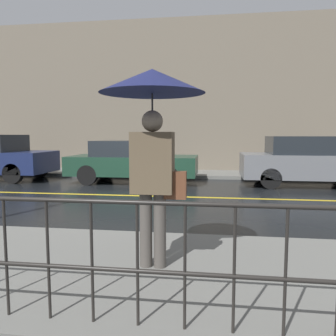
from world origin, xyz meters
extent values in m
plane|color=black|center=(0.00, 0.00, 0.00)|extent=(80.00, 80.00, 0.00)
cube|color=slate|center=(0.00, -4.88, 0.06)|extent=(28.00, 2.68, 0.12)
cube|color=slate|center=(0.00, 4.59, 0.06)|extent=(28.00, 2.09, 0.12)
cube|color=gold|center=(0.00, 0.00, 0.00)|extent=(25.20, 0.12, 0.01)
cube|color=#706656|center=(0.00, 5.78, 3.23)|extent=(28.00, 0.30, 6.46)
cylinder|color=black|center=(0.73, -5.97, 0.61)|extent=(0.02, 0.02, 0.97)
cylinder|color=black|center=(1.09, -5.97, 0.61)|extent=(0.02, 0.02, 0.97)
cylinder|color=black|center=(1.45, -5.97, 0.61)|extent=(0.02, 0.02, 0.97)
cylinder|color=black|center=(1.82, -5.97, 0.61)|extent=(0.02, 0.02, 0.97)
cylinder|color=black|center=(2.18, -5.97, 0.61)|extent=(0.02, 0.02, 0.97)
cylinder|color=black|center=(2.55, -5.97, 0.61)|extent=(0.02, 0.02, 0.97)
cylinder|color=black|center=(2.91, -5.97, 0.61)|extent=(0.02, 0.02, 0.97)
cylinder|color=#4C4742|center=(1.65, -4.83, 0.54)|extent=(0.14, 0.14, 0.84)
cylinder|color=#4C4742|center=(1.80, -4.83, 0.54)|extent=(0.14, 0.14, 0.84)
cube|color=brown|center=(1.72, -4.83, 1.30)|extent=(0.46, 0.27, 0.67)
sphere|color=gray|center=(1.72, -4.83, 1.75)|extent=(0.23, 0.23, 0.23)
cylinder|color=#262628|center=(1.72, -4.83, 1.67)|extent=(0.02, 0.02, 0.74)
cone|color=#191E4C|center=(1.72, -4.83, 2.17)|extent=(1.14, 1.14, 0.26)
cube|color=brown|center=(1.98, -4.83, 1.05)|extent=(0.24, 0.12, 0.30)
cylinder|color=black|center=(-4.17, 3.27, 0.33)|extent=(0.67, 0.22, 0.67)
cylinder|color=black|center=(-4.17, 1.61, 0.33)|extent=(0.67, 0.22, 0.67)
cube|color=#193828|center=(-0.28, 2.44, 0.59)|extent=(4.26, 1.85, 0.63)
cube|color=#1E2328|center=(-0.45, 2.44, 1.16)|extent=(2.22, 1.70, 0.51)
cylinder|color=black|center=(1.04, 3.25, 0.32)|extent=(0.64, 0.22, 0.64)
cylinder|color=black|center=(1.04, 1.62, 0.32)|extent=(0.64, 0.22, 0.64)
cylinder|color=black|center=(-1.60, 3.25, 0.32)|extent=(0.64, 0.22, 0.64)
cylinder|color=black|center=(-1.60, 1.62, 0.32)|extent=(0.64, 0.22, 0.64)
cube|color=slate|center=(5.38, 2.44, 0.63)|extent=(4.17, 1.79, 0.74)
cube|color=#1E2328|center=(5.21, 2.44, 1.28)|extent=(2.17, 1.65, 0.56)
cylinder|color=black|center=(4.09, 3.22, 0.31)|extent=(0.62, 0.22, 0.62)
cylinder|color=black|center=(4.09, 1.65, 0.31)|extent=(0.62, 0.22, 0.62)
camera|label=1|loc=(2.38, -8.33, 1.60)|focal=35.00mm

